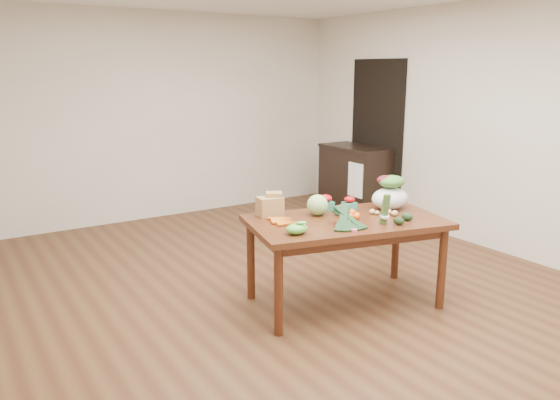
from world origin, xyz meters
TOP-DOWN VIEW (x-y plane):
  - floor at (0.00, 0.00)m, footprint 6.00×6.00m
  - room_walls at (0.00, 0.00)m, footprint 5.02×6.02m
  - dining_table at (0.18, -0.58)m, footprint 1.76×1.23m
  - doorway_dark at (2.48, 1.60)m, footprint 0.02×1.00m
  - cabinet at (2.22, 1.72)m, footprint 0.52×1.02m
  - dish_towel at (1.96, 1.40)m, footprint 0.02×0.28m
  - paper_bag at (-0.29, -0.14)m, footprint 0.32×0.29m
  - cabbage at (0.05, -0.35)m, footprint 0.18×0.18m
  - strawberry_basket_a at (0.22, -0.24)m, footprint 0.14×0.14m
  - strawberry_basket_b at (0.41, -0.34)m, footprint 0.12×0.12m
  - orange_a at (0.20, -0.44)m, footprint 0.08×0.08m
  - orange_b at (0.28, -0.41)m, footprint 0.08×0.08m
  - orange_c at (0.24, -0.57)m, footprint 0.08×0.08m
  - mandarin_cluster at (0.23, -0.57)m, footprint 0.22×0.22m
  - carrots at (-0.31, -0.38)m, footprint 0.27×0.29m
  - snap_pea_bag at (-0.40, -0.70)m, footprint 0.18×0.14m
  - kale_bunch at (0.03, -0.79)m, footprint 0.40×0.46m
  - asparagus_bundle at (0.35, -0.86)m, footprint 0.10×0.13m
  - potato_a at (0.49, -0.62)m, footprint 0.04×0.04m
  - potato_b at (0.53, -0.66)m, footprint 0.05×0.05m
  - potato_c at (0.57, -0.67)m, footprint 0.06×0.05m
  - potato_d at (0.48, -0.57)m, footprint 0.05×0.05m
  - potato_e at (0.59, -0.72)m, footprint 0.06×0.05m
  - avocado_a at (0.43, -0.94)m, footprint 0.09×0.11m
  - avocado_b at (0.58, -0.89)m, footprint 0.09×0.12m
  - salad_bag at (0.72, -0.52)m, footprint 0.41×0.34m

SIDE VIEW (x-z plane):
  - floor at x=0.00m, z-range 0.00..0.00m
  - dining_table at x=0.18m, z-range 0.00..0.75m
  - cabinet at x=2.22m, z-range 0.00..0.94m
  - dish_towel at x=1.96m, z-range 0.33..0.78m
  - carrots at x=-0.31m, z-range 0.75..0.78m
  - potato_a at x=0.49m, z-range 0.75..0.79m
  - potato_b at x=0.53m, z-range 0.75..0.79m
  - potato_d at x=0.48m, z-range 0.75..0.79m
  - potato_e at x=0.59m, z-range 0.75..0.80m
  - potato_c at x=0.57m, z-range 0.75..0.80m
  - avocado_a at x=0.43m, z-range 0.75..0.82m
  - avocado_b at x=0.58m, z-range 0.75..0.82m
  - orange_c at x=0.24m, z-range 0.75..0.83m
  - mandarin_cluster at x=0.23m, z-range 0.75..0.83m
  - snap_pea_bag at x=-0.40m, z-range 0.75..0.83m
  - orange_b at x=0.28m, z-range 0.75..0.83m
  - orange_a at x=0.20m, z-range 0.75..0.83m
  - strawberry_basket_b at x=0.41m, z-range 0.75..0.84m
  - strawberry_basket_a at x=0.22m, z-range 0.75..0.86m
  - kale_bunch at x=0.03m, z-range 0.75..0.91m
  - cabbage at x=0.05m, z-range 0.75..0.93m
  - paper_bag at x=-0.29m, z-range 0.75..0.95m
  - asparagus_bundle at x=0.35m, z-range 0.75..1.00m
  - salad_bag at x=0.72m, z-range 0.75..1.03m
  - doorway_dark at x=2.48m, z-range 0.00..2.10m
  - room_walls at x=0.00m, z-range 0.00..2.70m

